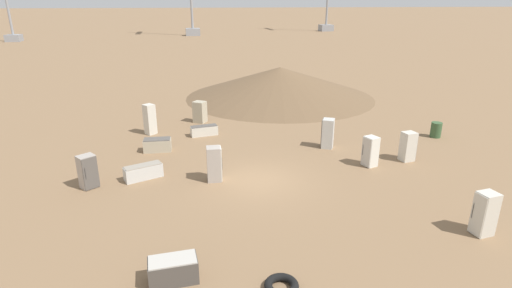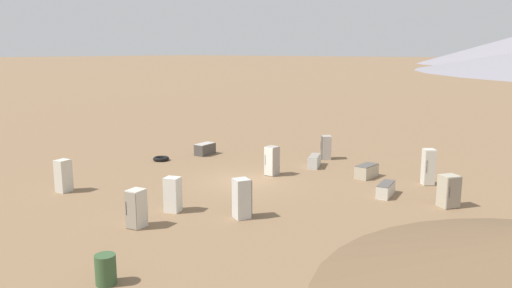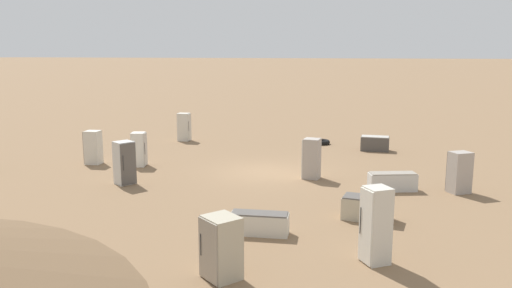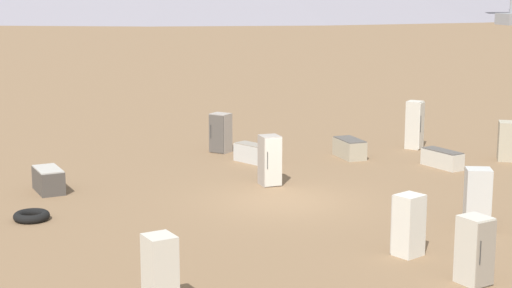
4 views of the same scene
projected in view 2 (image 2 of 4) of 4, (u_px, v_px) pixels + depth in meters
The scene contains 15 objects.
ground_plane at pixel (243, 181), 27.34m from camera, with size 1000.00×1000.00×0.00m, color #846647.
discarded_fridge_0 at pixel (386, 189), 24.59m from camera, with size 0.84×1.75×0.64m.
discarded_fridge_1 at pixel (428, 167), 26.52m from camera, with size 0.83×0.83×1.94m.
discarded_fridge_2 at pixel (64, 176), 25.23m from camera, with size 0.67×0.78×1.65m.
discarded_fridge_3 at pixel (242, 198), 21.26m from camera, with size 0.90×0.90×1.72m.
discarded_fridge_4 at pixel (326, 147), 32.82m from camera, with size 0.91×0.93×1.55m.
discarded_fridge_5 at pixel (367, 171), 28.14m from camera, with size 0.82×1.56×0.73m.
discarded_fridge_6 at pixel (173, 194), 22.11m from camera, with size 0.79×0.78×1.57m.
discarded_fridge_7 at pixel (272, 161), 28.56m from camera, with size 0.65×0.70×1.68m.
discarded_fridge_8 at pixel (314, 161), 30.75m from camera, with size 1.21×1.87×0.70m.
discarded_fridge_9 at pixel (136, 209), 20.14m from camera, with size 0.69×0.80×1.58m.
discarded_fridge_10 at pixel (205, 149), 34.28m from camera, with size 0.86×1.52×0.78m.
discarded_fridge_11 at pixel (449, 191), 22.79m from camera, with size 1.05×1.06×1.48m.
scrap_tire at pixel (161, 159), 32.47m from camera, with size 1.04×1.04×0.25m.
rusty_barrel at pixel (106, 269), 15.28m from camera, with size 0.65×0.65×0.94m.
Camera 2 is at (16.55, -20.70, 7.09)m, focal length 35.00 mm.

